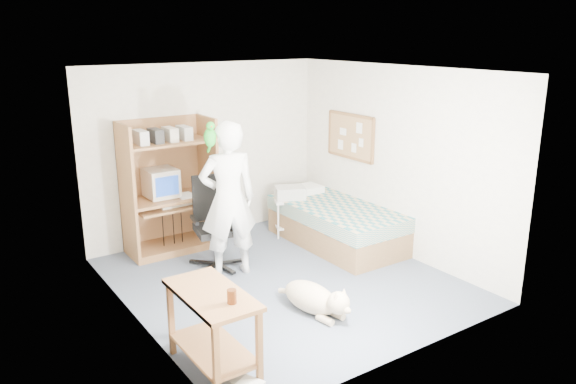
% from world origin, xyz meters
% --- Properties ---
extents(floor, '(4.00, 4.00, 0.00)m').
position_xyz_m(floor, '(0.00, 0.00, 0.00)').
color(floor, '#4E5769').
rests_on(floor, ground).
extents(wall_back, '(3.60, 0.02, 2.50)m').
position_xyz_m(wall_back, '(0.00, 2.00, 1.25)').
color(wall_back, white).
rests_on(wall_back, floor).
extents(wall_right, '(0.02, 4.00, 2.50)m').
position_xyz_m(wall_right, '(1.80, 0.00, 1.25)').
color(wall_right, white).
rests_on(wall_right, floor).
extents(wall_left, '(0.02, 4.00, 2.50)m').
position_xyz_m(wall_left, '(-1.80, 0.00, 1.25)').
color(wall_left, white).
rests_on(wall_left, floor).
extents(ceiling, '(3.60, 4.00, 0.02)m').
position_xyz_m(ceiling, '(0.00, 0.00, 2.50)').
color(ceiling, white).
rests_on(ceiling, wall_back).
extents(computer_hutch, '(1.20, 0.63, 1.80)m').
position_xyz_m(computer_hutch, '(-0.70, 1.74, 0.82)').
color(computer_hutch, brown).
rests_on(computer_hutch, floor).
extents(bed, '(1.02, 2.02, 0.66)m').
position_xyz_m(bed, '(1.30, 0.62, 0.29)').
color(bed, brown).
rests_on(bed, floor).
extents(side_desk, '(0.50, 1.00, 0.75)m').
position_xyz_m(side_desk, '(-1.55, -1.20, 0.49)').
color(side_desk, brown).
rests_on(side_desk, floor).
extents(corkboard, '(0.04, 0.94, 0.66)m').
position_xyz_m(corkboard, '(1.77, 0.90, 1.45)').
color(corkboard, olive).
rests_on(corkboard, wall_right).
extents(office_chair, '(0.65, 0.65, 1.15)m').
position_xyz_m(office_chair, '(-0.46, 0.87, 0.41)').
color(office_chair, black).
rests_on(office_chair, floor).
extents(person, '(0.78, 0.60, 1.91)m').
position_xyz_m(person, '(-0.43, 0.56, 0.96)').
color(person, white).
rests_on(person, floor).
extents(parrot, '(0.14, 0.25, 0.39)m').
position_xyz_m(parrot, '(-0.63, 0.57, 1.75)').
color(parrot, '#128022').
rests_on(parrot, person).
extents(dog, '(0.45, 1.04, 0.39)m').
position_xyz_m(dog, '(-0.18, -0.87, 0.17)').
color(dog, tan).
rests_on(dog, floor).
extents(printer_cart, '(0.57, 0.52, 0.55)m').
position_xyz_m(printer_cart, '(0.97, 1.28, 0.37)').
color(printer_cart, silver).
rests_on(printer_cart, floor).
extents(printer, '(0.51, 0.46, 0.18)m').
position_xyz_m(printer, '(0.97, 1.28, 0.64)').
color(printer, '#B3B3AE').
rests_on(printer, printer_cart).
extents(crt_monitor, '(0.40, 0.43, 0.38)m').
position_xyz_m(crt_monitor, '(-0.80, 1.75, 0.96)').
color(crt_monitor, beige).
rests_on(crt_monitor, computer_hutch).
extents(keyboard, '(0.46, 0.18, 0.03)m').
position_xyz_m(keyboard, '(-0.68, 1.58, 0.67)').
color(keyboard, beige).
rests_on(keyboard, computer_hutch).
extents(pencil_cup, '(0.08, 0.08, 0.12)m').
position_xyz_m(pencil_cup, '(-0.33, 1.65, 0.82)').
color(pencil_cup, gold).
rests_on(pencil_cup, computer_hutch).
extents(drink_glass, '(0.08, 0.08, 0.12)m').
position_xyz_m(drink_glass, '(-1.50, -1.48, 0.81)').
color(drink_glass, '#401D0A').
rests_on(drink_glass, side_desk).
extents(floor_box_b, '(0.21, 0.24, 0.08)m').
position_xyz_m(floor_box_b, '(-1.50, -1.50, 0.04)').
color(floor_box_b, '#A4A4A0').
rests_on(floor_box_b, floor).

